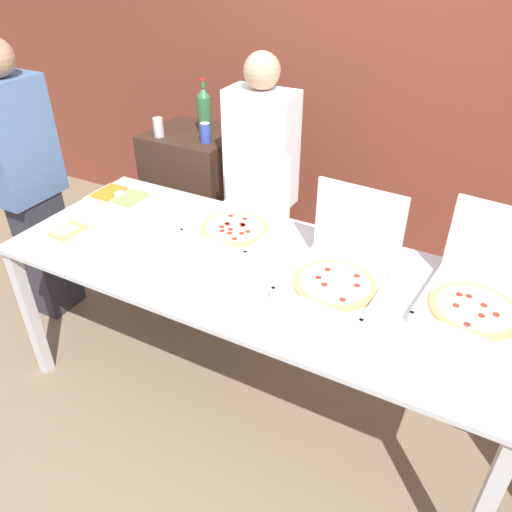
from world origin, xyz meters
The scene contains 14 objects.
ground_plane centered at (0.00, 0.00, 0.00)m, with size 16.00×16.00×0.00m, color #847056.
brick_wall_behind centered at (0.00, 1.70, 1.40)m, with size 10.00×0.06×2.80m.
buffet_table centered at (0.00, 0.00, 0.79)m, with size 2.47×0.98×0.87m.
pizza_box_near_left centered at (0.40, 0.04, 0.95)m, with size 0.44×0.45×0.41m.
pizza_box_far_right centered at (-0.23, 0.26, 0.95)m, with size 0.44×0.45×0.40m.
pizza_box_near_right centered at (0.98, 0.15, 0.95)m, with size 0.46×0.47×0.41m.
paper_plate_front_center centered at (-1.01, -0.21, 0.88)m, with size 0.25×0.25×0.03m.
veggie_tray centered at (-1.01, 0.21, 0.89)m, with size 0.36×0.23×0.05m.
sideboard_podium centered at (-0.97, 0.92, 0.54)m, with size 0.59×0.53×1.08m.
soda_bottle centered at (-0.90, 0.96, 1.23)m, with size 0.09×0.09×0.35m.
soda_can_silver centered at (-1.12, 0.75, 1.14)m, with size 0.07×0.07×0.12m.
soda_can_colored centered at (-0.79, 0.81, 1.14)m, with size 0.07×0.07×0.12m.
person_guest_cap centered at (-0.35, 0.72, 0.88)m, with size 0.40×0.22×1.68m.
person_guest_plaid centered at (-1.58, 0.05, 0.92)m, with size 0.22×0.40×1.76m.
Camera 1 is at (0.93, -1.73, 2.21)m, focal length 35.00 mm.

